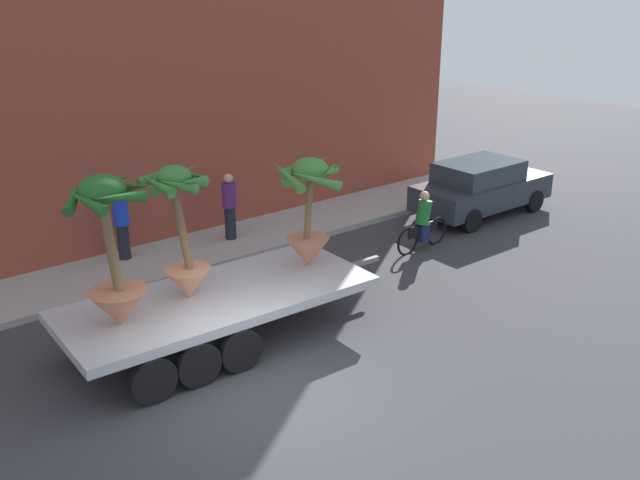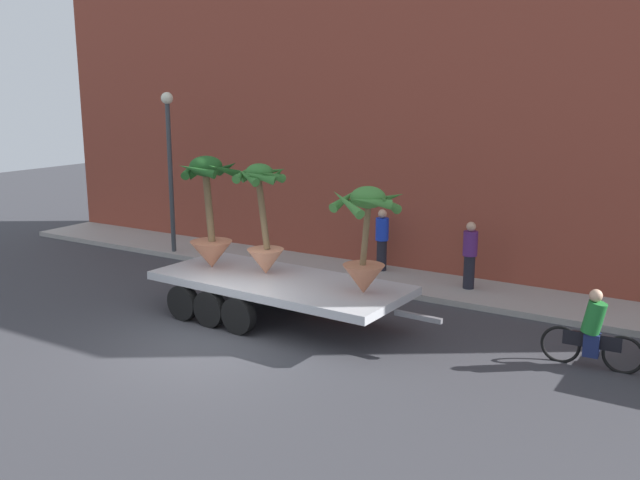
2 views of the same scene
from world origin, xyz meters
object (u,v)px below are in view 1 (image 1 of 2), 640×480
object	(u,v)px
cyclist	(423,224)
pedestrian_far_left	(122,223)
parked_car	(481,187)
potted_palm_middle	(182,235)
potted_palm_front	(113,259)
pedestrian_near_gate	(230,205)
flatbed_trailer	(207,308)
potted_palm_rear	(309,212)

from	to	relation	value
cyclist	pedestrian_far_left	bearing A→B (deg)	148.91
cyclist	parked_car	distance (m)	3.38
potted_palm_middle	potted_palm_front	xyz separation A→B (m)	(-1.37, -0.21, -0.03)
potted_palm_middle	pedestrian_near_gate	world-z (taller)	potted_palm_middle
flatbed_trailer	potted_palm_front	world-z (taller)	potted_palm_front
flatbed_trailer	cyclist	distance (m)	6.74
potted_palm_middle	parked_car	distance (m)	10.46
flatbed_trailer	pedestrian_near_gate	world-z (taller)	pedestrian_near_gate
pedestrian_far_left	potted_palm_rear	bearing A→B (deg)	-67.43
potted_palm_rear	cyclist	world-z (taller)	potted_palm_rear
potted_palm_rear	cyclist	xyz separation A→B (m)	(4.30, 0.88, -1.44)
flatbed_trailer	cyclist	xyz separation A→B (m)	(6.69, 0.88, -0.10)
potted_palm_front	pedestrian_near_gate	xyz separation A→B (m)	(4.80, 4.22, -1.13)
potted_palm_middle	cyclist	xyz separation A→B (m)	(6.99, 0.70, -1.53)
potted_palm_front	flatbed_trailer	bearing A→B (deg)	0.94
flatbed_trailer	pedestrian_near_gate	size ratio (longest dim) A/B	3.99
parked_car	pedestrian_far_left	size ratio (longest dim) A/B	2.50
potted_palm_middle	cyclist	size ratio (longest dim) A/B	1.36
potted_palm_front	pedestrian_near_gate	world-z (taller)	potted_palm_front
potted_palm_rear	potted_palm_front	distance (m)	4.05
flatbed_trailer	potted_palm_front	distance (m)	2.18
potted_palm_rear	potted_palm_front	xyz separation A→B (m)	(-4.05, -0.03, 0.06)
flatbed_trailer	potted_palm_middle	bearing A→B (deg)	148.68
potted_palm_front	cyclist	distance (m)	8.54
potted_palm_middle	pedestrian_far_left	bearing A→B (deg)	80.33
potted_palm_front	parked_car	distance (m)	11.83
potted_palm_rear	parked_car	xyz separation A→B (m)	(7.57, 1.73, -1.28)
potted_palm_rear	pedestrian_near_gate	size ratio (longest dim) A/B	1.30
parked_car	pedestrian_near_gate	world-z (taller)	pedestrian_near_gate
cyclist	pedestrian_far_left	world-z (taller)	pedestrian_far_left
potted_palm_middle	cyclist	bearing A→B (deg)	5.71
potted_palm_rear	potted_palm_front	size ratio (longest dim) A/B	0.85
potted_palm_front	potted_palm_rear	bearing A→B (deg)	0.38
parked_car	pedestrian_near_gate	distance (m)	7.25
cyclist	flatbed_trailer	bearing A→B (deg)	-172.48
flatbed_trailer	potted_palm_middle	xyz separation A→B (m)	(-0.30, 0.18, 1.43)
potted_palm_rear	pedestrian_far_left	world-z (taller)	potted_palm_rear
potted_palm_rear	parked_car	bearing A→B (deg)	12.88
cyclist	pedestrian_near_gate	distance (m)	4.87
potted_palm_middle	potted_palm_front	bearing A→B (deg)	-171.20
potted_palm_middle	pedestrian_far_left	size ratio (longest dim) A/B	1.46
potted_palm_front	pedestrian_far_left	world-z (taller)	potted_palm_front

